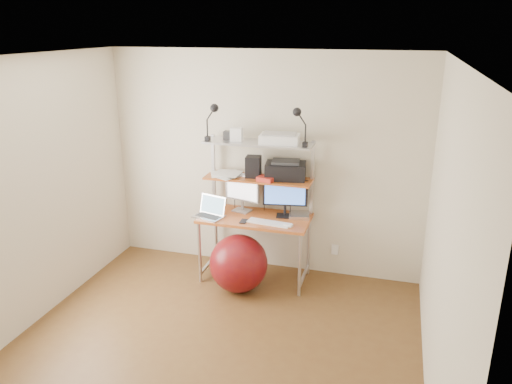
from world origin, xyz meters
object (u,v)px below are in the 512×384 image
printer (286,170)px  exercise_ball (239,263)px  monitor_silver (242,190)px  laptop (211,212)px  monitor_black (285,195)px

printer → exercise_ball: 1.12m
exercise_ball → monitor_silver: bearing=102.0°
laptop → exercise_ball: laptop is taller
laptop → printer: 0.94m
monitor_silver → monitor_black: monitor_black is taller
monitor_black → printer: (-0.01, 0.06, 0.26)m
laptop → monitor_black: bearing=31.7°
printer → monitor_black: bearing=-85.3°
monitor_black → printer: printer is taller
monitor_black → monitor_silver: bearing=166.9°
monitor_black → laptop: 0.84m
monitor_silver → printer: bearing=17.7°
monitor_silver → exercise_ball: size_ratio=0.75×
monitor_silver → monitor_black: bearing=10.7°
monitor_black → printer: size_ratio=1.04×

